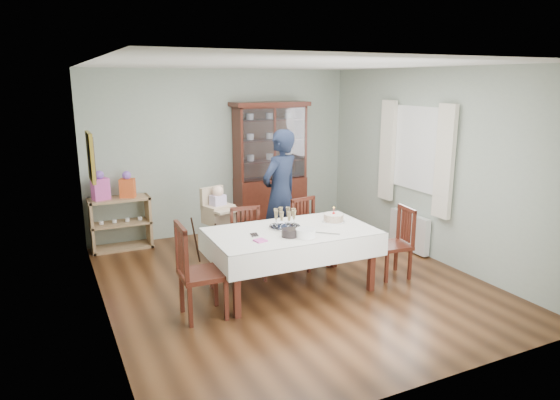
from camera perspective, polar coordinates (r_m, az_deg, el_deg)
floor at (r=6.51m, az=1.22°, el=-9.25°), size 5.00×5.00×0.00m
room_shell at (r=6.53m, az=-0.82°, el=6.34°), size 5.00×5.00×5.00m
dining_table at (r=6.14m, az=1.30°, el=-6.82°), size 2.02×1.19×0.76m
china_cabinet at (r=8.48m, az=-1.13°, el=4.03°), size 1.30×0.48×2.18m
sideboard at (r=7.98m, az=-17.74°, el=-2.55°), size 0.90×0.38×0.80m
picture_frame at (r=6.23m, az=-20.84°, el=4.61°), size 0.04×0.48×0.58m
window at (r=7.57m, az=15.45°, el=5.67°), size 0.04×1.02×1.22m
curtain_left at (r=7.09m, az=18.30°, el=4.16°), size 0.07×0.30×1.55m
curtain_right at (r=8.02m, az=12.18°, el=5.55°), size 0.07×0.30×1.55m
radiator at (r=7.79m, az=14.54°, el=-3.48°), size 0.10×0.80×0.55m
chair_far_left at (r=6.54m, az=-3.61°, el=-6.62°), size 0.47×0.47×0.92m
chair_far_right at (r=6.95m, az=3.47°, el=-5.31°), size 0.49×0.49×0.94m
chair_end_left at (r=5.55m, az=-8.98°, el=-10.06°), size 0.49×0.49×1.06m
chair_end_right at (r=6.74m, az=12.78°, el=-6.28°), size 0.47×0.47×0.93m
woman at (r=7.18m, az=0.04°, el=0.71°), size 0.80×0.68×1.86m
high_chair at (r=7.08m, az=-7.01°, el=-3.73°), size 0.62×0.62×1.11m
champagne_tray at (r=6.10m, az=0.56°, el=-2.53°), size 0.39×0.39×0.23m
birthday_cake at (r=6.39m, az=6.15°, el=-2.07°), size 0.29×0.29×0.20m
plate_stack_dark at (r=5.77m, az=1.13°, el=-3.77°), size 0.20×0.20×0.09m
plate_stack_white at (r=5.76m, az=2.93°, el=-3.78°), size 0.25×0.25×0.10m
napkin_stack at (r=5.62m, az=-2.28°, el=-4.65°), size 0.15×0.15×0.02m
cutlery at (r=5.82m, az=-3.27°, el=-4.04°), size 0.14×0.17×0.01m
cake_knife at (r=5.91m, az=5.41°, el=-3.81°), size 0.25×0.22×0.01m
gift_bag_pink at (r=7.80m, az=-19.84°, el=1.41°), size 0.27×0.21×0.44m
gift_bag_orange at (r=7.84m, az=-17.05°, el=1.58°), size 0.26×0.22×0.40m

